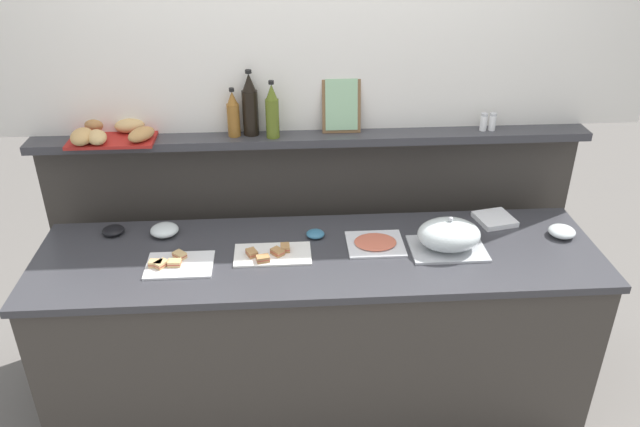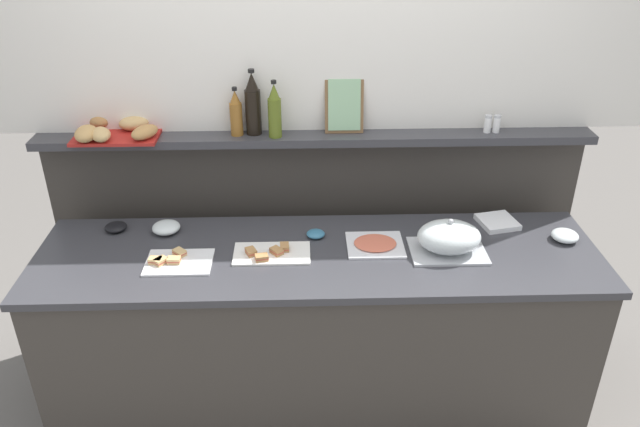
{
  "view_description": "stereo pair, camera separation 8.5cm",
  "coord_description": "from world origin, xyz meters",
  "px_view_note": "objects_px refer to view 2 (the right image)",
  "views": [
    {
      "loc": [
        -0.15,
        -2.39,
        2.4
      ],
      "look_at": [
        0.01,
        0.1,
        1.05
      ],
      "focal_mm": 35.11,
      "sensor_mm": 36.0,
      "label": 1
    },
    {
      "loc": [
        -0.07,
        -2.39,
        2.4
      ],
      "look_at": [
        0.01,
        0.1,
        1.05
      ],
      "focal_mm": 35.11,
      "sensor_mm": 36.0,
      "label": 2
    }
  ],
  "objects_px": {
    "condiment_bowl_teal": "(316,234)",
    "olive_oil_bottle": "(275,112)",
    "napkin_stack": "(497,222)",
    "salt_shaker": "(488,124)",
    "pepper_shaker": "(497,124)",
    "glass_bowl_large": "(565,236)",
    "glass_bowl_medium": "(166,228)",
    "vinegar_bottle_amber": "(236,114)",
    "sandwich_platter_front": "(176,261)",
    "bread_basket": "(114,130)",
    "condiment_bowl_red": "(116,227)",
    "wine_bottle_dark": "(253,105)",
    "cold_cuts_platter": "(375,244)",
    "serving_cloche": "(449,238)",
    "sandwich_platter_side": "(271,253)",
    "framed_picture": "(344,105)"
  },
  "relations": [
    {
      "from": "glass_bowl_medium",
      "to": "wine_bottle_dark",
      "type": "distance_m",
      "value": 0.71
    },
    {
      "from": "condiment_bowl_red",
      "to": "napkin_stack",
      "type": "relative_size",
      "value": 0.61
    },
    {
      "from": "condiment_bowl_red",
      "to": "condiment_bowl_teal",
      "type": "relative_size",
      "value": 1.21
    },
    {
      "from": "napkin_stack",
      "to": "glass_bowl_medium",
      "type": "bearing_deg",
      "value": -179.11
    },
    {
      "from": "condiment_bowl_teal",
      "to": "wine_bottle_dark",
      "type": "xyz_separation_m",
      "value": [
        -0.29,
        0.33,
        0.52
      ]
    },
    {
      "from": "condiment_bowl_teal",
      "to": "salt_shaker",
      "type": "relative_size",
      "value": 0.99
    },
    {
      "from": "vinegar_bottle_amber",
      "to": "bread_basket",
      "type": "relative_size",
      "value": 0.56
    },
    {
      "from": "glass_bowl_large",
      "to": "salt_shaker",
      "type": "xyz_separation_m",
      "value": [
        -0.31,
        0.38,
        0.42
      ]
    },
    {
      "from": "glass_bowl_large",
      "to": "condiment_bowl_teal",
      "type": "bearing_deg",
      "value": 176.55
    },
    {
      "from": "napkin_stack",
      "to": "condiment_bowl_teal",
      "type": "bearing_deg",
      "value": -174.29
    },
    {
      "from": "pepper_shaker",
      "to": "bread_basket",
      "type": "bearing_deg",
      "value": -179.52
    },
    {
      "from": "sandwich_platter_front",
      "to": "glass_bowl_large",
      "type": "distance_m",
      "value": 1.78
    },
    {
      "from": "condiment_bowl_teal",
      "to": "bread_basket",
      "type": "distance_m",
      "value": 1.08
    },
    {
      "from": "condiment_bowl_teal",
      "to": "olive_oil_bottle",
      "type": "bearing_deg",
      "value": 123.08
    },
    {
      "from": "bread_basket",
      "to": "vinegar_bottle_amber",
      "type": "bearing_deg",
      "value": 2.16
    },
    {
      "from": "bread_basket",
      "to": "glass_bowl_large",
      "type": "bearing_deg",
      "value": -9.69
    },
    {
      "from": "cold_cuts_platter",
      "to": "serving_cloche",
      "type": "distance_m",
      "value": 0.33
    },
    {
      "from": "cold_cuts_platter",
      "to": "glass_bowl_large",
      "type": "relative_size",
      "value": 2.08
    },
    {
      "from": "glass_bowl_medium",
      "to": "napkin_stack",
      "type": "bearing_deg",
      "value": 0.89
    },
    {
      "from": "sandwich_platter_front",
      "to": "condiment_bowl_teal",
      "type": "bearing_deg",
      "value": 18.7
    },
    {
      "from": "bread_basket",
      "to": "condiment_bowl_teal",
      "type": "bearing_deg",
      "value": -16.97
    },
    {
      "from": "glass_bowl_large",
      "to": "olive_oil_bottle",
      "type": "height_order",
      "value": "olive_oil_bottle"
    },
    {
      "from": "sandwich_platter_side",
      "to": "napkin_stack",
      "type": "distance_m",
      "value": 1.12
    },
    {
      "from": "sandwich_platter_front",
      "to": "condiment_bowl_teal",
      "type": "xyz_separation_m",
      "value": [
        0.62,
        0.21,
        0.01
      ]
    },
    {
      "from": "napkin_stack",
      "to": "pepper_shaker",
      "type": "xyz_separation_m",
      "value": [
        -0.0,
        0.22,
        0.42
      ]
    },
    {
      "from": "glass_bowl_large",
      "to": "glass_bowl_medium",
      "type": "relative_size",
      "value": 0.94
    },
    {
      "from": "glass_bowl_large",
      "to": "cold_cuts_platter",
      "type": "bearing_deg",
      "value": -178.54
    },
    {
      "from": "glass_bowl_medium",
      "to": "vinegar_bottle_amber",
      "type": "distance_m",
      "value": 0.64
    },
    {
      "from": "sandwich_platter_side",
      "to": "bread_basket",
      "type": "height_order",
      "value": "bread_basket"
    },
    {
      "from": "napkin_stack",
      "to": "vinegar_bottle_amber",
      "type": "distance_m",
      "value": 1.37
    },
    {
      "from": "pepper_shaker",
      "to": "glass_bowl_large",
      "type": "bearing_deg",
      "value": -54.27
    },
    {
      "from": "condiment_bowl_red",
      "to": "napkin_stack",
      "type": "xyz_separation_m",
      "value": [
        1.84,
        -0.0,
        -0.01
      ]
    },
    {
      "from": "condiment_bowl_teal",
      "to": "olive_oil_bottle",
      "type": "height_order",
      "value": "olive_oil_bottle"
    },
    {
      "from": "olive_oil_bottle",
      "to": "framed_picture",
      "type": "xyz_separation_m",
      "value": [
        0.33,
        0.06,
        0.01
      ]
    },
    {
      "from": "condiment_bowl_red",
      "to": "wine_bottle_dark",
      "type": "relative_size",
      "value": 0.33
    },
    {
      "from": "sandwich_platter_front",
      "to": "bread_basket",
      "type": "relative_size",
      "value": 0.68
    },
    {
      "from": "napkin_stack",
      "to": "salt_shaker",
      "type": "xyz_separation_m",
      "value": [
        -0.04,
        0.22,
        0.42
      ]
    },
    {
      "from": "olive_oil_bottle",
      "to": "glass_bowl_medium",
      "type": "bearing_deg",
      "value": -157.38
    },
    {
      "from": "glass_bowl_medium",
      "to": "sandwich_platter_front",
      "type": "bearing_deg",
      "value": -71.65
    },
    {
      "from": "glass_bowl_medium",
      "to": "salt_shaker",
      "type": "relative_size",
      "value": 1.52
    },
    {
      "from": "sandwich_platter_side",
      "to": "serving_cloche",
      "type": "height_order",
      "value": "serving_cloche"
    },
    {
      "from": "sandwich_platter_front",
      "to": "wine_bottle_dark",
      "type": "height_order",
      "value": "wine_bottle_dark"
    },
    {
      "from": "sandwich_platter_front",
      "to": "bread_basket",
      "type": "bearing_deg",
      "value": 123.62
    },
    {
      "from": "wine_bottle_dark",
      "to": "olive_oil_bottle",
      "type": "distance_m",
      "value": 0.11
    },
    {
      "from": "serving_cloche",
      "to": "sandwich_platter_front",
      "type": "bearing_deg",
      "value": -177.45
    },
    {
      "from": "wine_bottle_dark",
      "to": "bread_basket",
      "type": "height_order",
      "value": "wine_bottle_dark"
    },
    {
      "from": "condiment_bowl_red",
      "to": "salt_shaker",
      "type": "relative_size",
      "value": 1.2
    },
    {
      "from": "cold_cuts_platter",
      "to": "napkin_stack",
      "type": "distance_m",
      "value": 0.64
    },
    {
      "from": "sandwich_platter_side",
      "to": "glass_bowl_large",
      "type": "relative_size",
      "value": 2.75
    },
    {
      "from": "sandwich_platter_side",
      "to": "serving_cloche",
      "type": "xyz_separation_m",
      "value": [
        0.8,
        -0.0,
        0.06
      ]
    }
  ]
}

